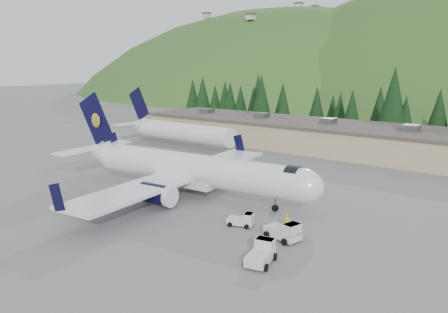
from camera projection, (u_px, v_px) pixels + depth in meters
ground at (194, 196)px, 54.19m from camera, size 600.00×600.00×0.00m
airliner at (187, 169)px, 54.08m from camera, size 36.88×34.66×12.23m
second_airliner at (174, 131)px, 85.50m from camera, size 27.50×11.00×10.05m
baggage_tug_a at (243, 220)px, 43.95m from camera, size 2.90×2.22×1.40m
baggage_tug_b at (285, 232)px, 40.35m from camera, size 3.73×2.69×1.83m
baggage_tug_c at (262, 253)px, 35.86m from camera, size 2.58×3.58×1.76m
terminal_building at (304, 134)px, 85.95m from camera, size 71.00×17.00×6.10m
ramp_worker at (287, 222)px, 42.59m from camera, size 0.77×0.68×1.78m
tree_line at (353, 103)px, 103.84m from camera, size 113.50×18.69×14.41m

